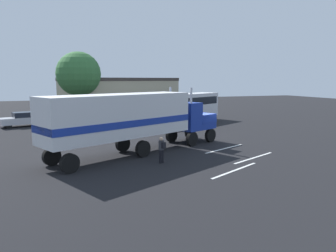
{
  "coord_description": "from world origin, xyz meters",
  "views": [
    {
      "loc": [
        -11.51,
        -23.73,
        5.09
      ],
      "look_at": [
        -3.42,
        -1.4,
        1.6
      ],
      "focal_mm": 33.94,
      "sensor_mm": 36.0,
      "label": 1
    }
  ],
  "objects_px": {
    "person_bystander": "(162,149)",
    "tree_left": "(79,74)",
    "semi_truck": "(133,118)",
    "parked_bus": "(184,105)",
    "parked_car": "(22,119)"
  },
  "relations": [
    {
      "from": "semi_truck",
      "to": "person_bystander",
      "type": "relative_size",
      "value": 8.51
    },
    {
      "from": "parked_car",
      "to": "person_bystander",
      "type": "bearing_deg",
      "value": -64.56
    },
    {
      "from": "person_bystander",
      "to": "tree_left",
      "type": "relative_size",
      "value": 0.19
    },
    {
      "from": "parked_bus",
      "to": "semi_truck",
      "type": "bearing_deg",
      "value": -124.46
    },
    {
      "from": "person_bystander",
      "to": "parked_car",
      "type": "height_order",
      "value": "person_bystander"
    },
    {
      "from": "person_bystander",
      "to": "tree_left",
      "type": "distance_m",
      "value": 26.27
    },
    {
      "from": "parked_bus",
      "to": "parked_car",
      "type": "height_order",
      "value": "parked_bus"
    },
    {
      "from": "semi_truck",
      "to": "parked_bus",
      "type": "xyz_separation_m",
      "value": [
        9.54,
        13.9,
        -0.46
      ]
    },
    {
      "from": "semi_truck",
      "to": "tree_left",
      "type": "distance_m",
      "value": 23.0
    },
    {
      "from": "semi_truck",
      "to": "parked_car",
      "type": "distance_m",
      "value": 18.74
    },
    {
      "from": "semi_truck",
      "to": "tree_left",
      "type": "relative_size",
      "value": 1.59
    },
    {
      "from": "semi_truck",
      "to": "tree_left",
      "type": "bearing_deg",
      "value": 94.41
    },
    {
      "from": "parked_bus",
      "to": "tree_left",
      "type": "xyz_separation_m",
      "value": [
        -11.29,
        8.8,
        3.73
      ]
    },
    {
      "from": "parked_car",
      "to": "semi_truck",
      "type": "bearing_deg",
      "value": -63.49
    },
    {
      "from": "person_bystander",
      "to": "tree_left",
      "type": "bearing_deg",
      "value": 96.16
    }
  ]
}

